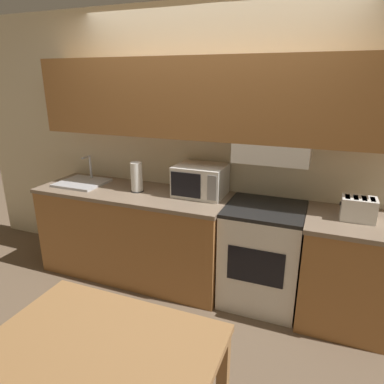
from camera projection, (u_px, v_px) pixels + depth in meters
name	position (u px, v px, depth m)	size (l,w,h in m)	color
ground_plane	(208.00, 269.00, 3.61)	(16.00, 16.00, 0.00)	brown
wall_back	(209.00, 126.00, 3.07)	(5.58, 0.38, 2.55)	beige
lower_counter_main	(135.00, 233.00, 3.41)	(1.88, 0.67, 0.89)	#A36B38
lower_counter_right_stub	(345.00, 271.00, 2.74)	(0.67, 0.67, 0.89)	#A36B38
stove_range	(262.00, 255.00, 2.99)	(0.65, 0.61, 0.89)	white
microwave	(200.00, 180.00, 3.10)	(0.45, 0.37, 0.28)	white
toaster	(358.00, 209.00, 2.57)	(0.26, 0.17, 0.18)	white
sink_basin	(82.00, 182.00, 3.47)	(0.45, 0.42, 0.27)	#B7BABF
paper_towel_roll	(137.00, 177.00, 3.21)	(0.13, 0.13, 0.28)	black
dining_table	(96.00, 373.00, 1.52)	(1.05, 0.80, 0.78)	#9E7042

